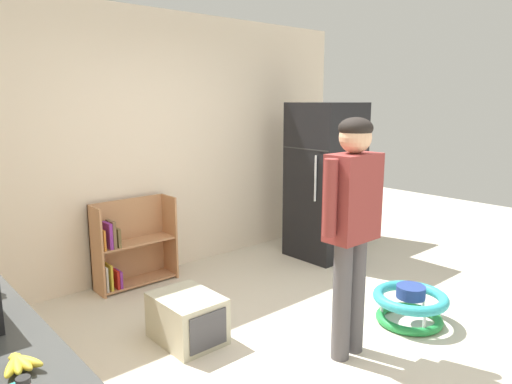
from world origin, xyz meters
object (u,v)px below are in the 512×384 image
(baby_walker, at_px, (410,305))
(banana_bunch, at_px, (19,363))
(bookshelf, at_px, (128,248))
(pet_carrier, at_px, (187,318))
(refrigerator, at_px, (325,181))
(standing_person, at_px, (352,215))

(baby_walker, relative_size, banana_bunch, 3.82)
(bookshelf, height_order, pet_carrier, bookshelf)
(baby_walker, height_order, banana_bunch, banana_bunch)
(refrigerator, bearing_deg, baby_walker, -116.50)
(baby_walker, xyz_separation_m, pet_carrier, (-1.53, 0.97, 0.02))
(refrigerator, relative_size, baby_walker, 2.95)
(pet_carrier, bearing_deg, banana_bunch, -140.36)
(standing_person, distance_m, pet_carrier, 1.47)
(refrigerator, xyz_separation_m, standing_person, (-1.58, -1.58, 0.15))
(baby_walker, bearing_deg, banana_bunch, -175.59)
(banana_bunch, bearing_deg, bookshelf, 56.99)
(refrigerator, bearing_deg, bookshelf, 162.65)
(standing_person, xyz_separation_m, banana_bunch, (-2.20, -0.27, -0.11))
(bookshelf, relative_size, baby_walker, 1.41)
(bookshelf, relative_size, standing_person, 0.50)
(bookshelf, xyz_separation_m, standing_person, (0.57, -2.25, 0.66))
(bookshelf, relative_size, banana_bunch, 5.37)
(standing_person, distance_m, banana_bunch, 2.22)
(standing_person, xyz_separation_m, baby_walker, (0.78, -0.04, -0.88))
(baby_walker, distance_m, banana_bunch, 3.09)
(pet_carrier, bearing_deg, baby_walker, -32.34)
(standing_person, bearing_deg, pet_carrier, 129.06)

